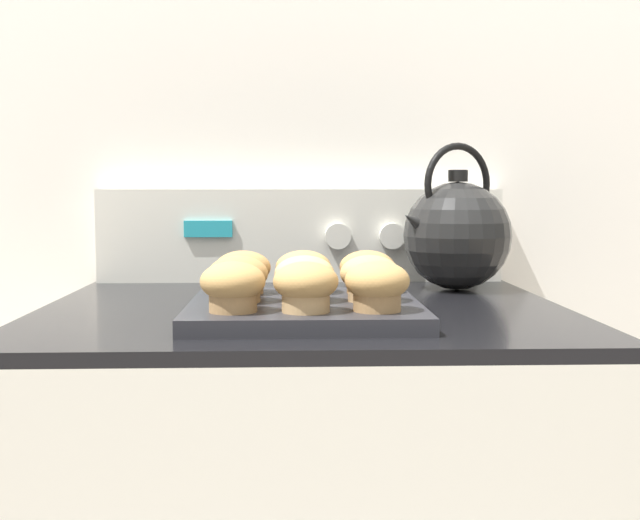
# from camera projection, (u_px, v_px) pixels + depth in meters

# --- Properties ---
(wall_back) EXTENTS (8.00, 0.05, 2.40)m
(wall_back) POSITION_uv_depth(u_px,v_px,m) (300.00, 132.00, 1.55)
(wall_back) COLOR white
(wall_back) RESTS_ON ground_plane
(control_panel) EXTENTS (0.76, 0.07, 0.17)m
(control_panel) POSITION_uv_depth(u_px,v_px,m) (301.00, 235.00, 1.52)
(control_panel) COLOR silver
(control_panel) RESTS_ON stove_range
(muffin_pan) EXTENTS (0.31, 0.31, 0.02)m
(muffin_pan) POSITION_uv_depth(u_px,v_px,m) (305.00, 310.00, 1.08)
(muffin_pan) COLOR #28282D
(muffin_pan) RESTS_ON stove_range
(muffin_r0_c0) EXTENTS (0.08, 0.08, 0.06)m
(muffin_r0_c0) POSITION_uv_depth(u_px,v_px,m) (233.00, 286.00, 0.99)
(muffin_r0_c0) COLOR #A37A4C
(muffin_r0_c0) RESTS_ON muffin_pan
(muffin_r0_c1) EXTENTS (0.08, 0.08, 0.06)m
(muffin_r0_c1) POSITION_uv_depth(u_px,v_px,m) (304.00, 286.00, 0.99)
(muffin_r0_c1) COLOR tan
(muffin_r0_c1) RESTS_ON muffin_pan
(muffin_r0_c2) EXTENTS (0.08, 0.08, 0.06)m
(muffin_r0_c2) POSITION_uv_depth(u_px,v_px,m) (377.00, 285.00, 1.00)
(muffin_r0_c2) COLOR #A37A4C
(muffin_r0_c2) RESTS_ON muffin_pan
(muffin_r1_c0) EXTENTS (0.08, 0.08, 0.06)m
(muffin_r1_c0) POSITION_uv_depth(u_px,v_px,m) (238.00, 278.00, 1.08)
(muffin_r1_c0) COLOR tan
(muffin_r1_c0) RESTS_ON muffin_pan
(muffin_r1_c1) EXTENTS (0.08, 0.08, 0.06)m
(muffin_r1_c1) POSITION_uv_depth(u_px,v_px,m) (306.00, 278.00, 1.08)
(muffin_r1_c1) COLOR tan
(muffin_r1_c1) RESTS_ON muffin_pan
(muffin_r1_c2) EXTENTS (0.08, 0.08, 0.06)m
(muffin_r1_c2) POSITION_uv_depth(u_px,v_px,m) (370.00, 277.00, 1.09)
(muffin_r1_c2) COLOR tan
(muffin_r1_c2) RESTS_ON muffin_pan
(muffin_r2_c0) EXTENTS (0.08, 0.08, 0.06)m
(muffin_r2_c0) POSITION_uv_depth(u_px,v_px,m) (243.00, 271.00, 1.17)
(muffin_r2_c0) COLOR tan
(muffin_r2_c0) RESTS_ON muffin_pan
(muffin_r2_c1) EXTENTS (0.08, 0.08, 0.06)m
(muffin_r2_c1) POSITION_uv_depth(u_px,v_px,m) (305.00, 271.00, 1.17)
(muffin_r2_c1) COLOR olive
(muffin_r2_c1) RESTS_ON muffin_pan
(muffin_r2_c2) EXTENTS (0.08, 0.08, 0.06)m
(muffin_r2_c2) POSITION_uv_depth(u_px,v_px,m) (367.00, 271.00, 1.17)
(muffin_r2_c2) COLOR olive
(muffin_r2_c2) RESTS_ON muffin_pan
(tea_kettle) EXTENTS (0.21, 0.19, 0.25)m
(tea_kettle) POSITION_uv_depth(u_px,v_px,m) (457.00, 234.00, 1.38)
(tea_kettle) COLOR black
(tea_kettle) RESTS_ON stove_range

